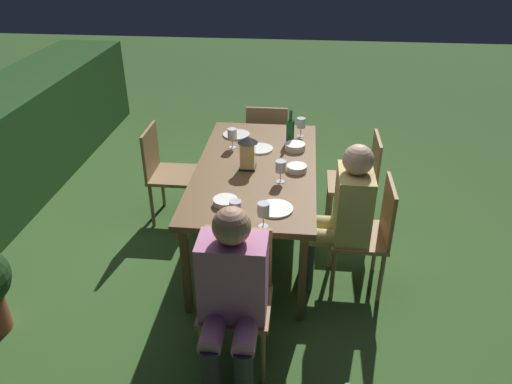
{
  "coord_description": "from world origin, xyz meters",
  "views": [
    {
      "loc": [
        -3.39,
        -0.34,
        2.46
      ],
      "look_at": [
        0.0,
        0.0,
        0.53
      ],
      "focal_mm": 34.41,
      "sensor_mm": 36.0,
      "label": 1
    }
  ],
  "objects_px": {
    "plate_c": "(275,209)",
    "chair_head_near": "(237,291)",
    "person_in_mustard": "(343,211)",
    "lantern_centerpiece": "(248,151)",
    "chair_side_left_b": "(359,179)",
    "wine_glass_c": "(281,167)",
    "dining_table": "(256,173)",
    "bowl_bread": "(297,168)",
    "wine_glass_a": "(263,211)",
    "wine_glass_d": "(232,135)",
    "bowl_olives": "(295,146)",
    "chair_side_right_b": "(165,169)",
    "green_bottle_on_table": "(290,131)",
    "plate_b": "(260,149)",
    "wine_glass_e": "(301,124)",
    "person_in_pink": "(232,294)",
    "chair_side_left_a": "(369,231)",
    "plate_a": "(236,135)",
    "bowl_salad": "(225,201)",
    "wine_glass_b": "(235,208)",
    "chair_head_far": "(267,140)"
  },
  "relations": [
    {
      "from": "plate_a",
      "to": "wine_glass_c",
      "type": "bearing_deg",
      "value": -152.14
    },
    {
      "from": "chair_side_left_b",
      "to": "person_in_pink",
      "type": "distance_m",
      "value": 1.95
    },
    {
      "from": "lantern_centerpiece",
      "to": "wine_glass_b",
      "type": "relative_size",
      "value": 1.57
    },
    {
      "from": "plate_b",
      "to": "plate_c",
      "type": "xyz_separation_m",
      "value": [
        -0.94,
        -0.19,
        0.0
      ]
    },
    {
      "from": "chair_side_left_b",
      "to": "chair_side_left_a",
      "type": "distance_m",
      "value": 0.81
    },
    {
      "from": "chair_head_far",
      "to": "person_in_pink",
      "type": "xyz_separation_m",
      "value": [
        -2.48,
        0.0,
        0.15
      ]
    },
    {
      "from": "wine_glass_c",
      "to": "plate_a",
      "type": "bearing_deg",
      "value": 27.86
    },
    {
      "from": "chair_side_left_b",
      "to": "person_in_mustard",
      "type": "xyz_separation_m",
      "value": [
        -0.81,
        0.2,
        0.15
      ]
    },
    {
      "from": "plate_c",
      "to": "bowl_olives",
      "type": "bearing_deg",
      "value": -5.9
    },
    {
      "from": "plate_b",
      "to": "wine_glass_d",
      "type": "bearing_deg",
      "value": 86.12
    },
    {
      "from": "person_in_pink",
      "to": "person_in_mustard",
      "type": "bearing_deg",
      "value": -35.18
    },
    {
      "from": "bowl_bread",
      "to": "bowl_olives",
      "type": "bearing_deg",
      "value": 3.66
    },
    {
      "from": "chair_side_right_b",
      "to": "bowl_salad",
      "type": "xyz_separation_m",
      "value": [
        -0.99,
        -0.71,
        0.3
      ]
    },
    {
      "from": "chair_side_right_b",
      "to": "green_bottle_on_table",
      "type": "bearing_deg",
      "value": -85.39
    },
    {
      "from": "chair_head_near",
      "to": "wine_glass_c",
      "type": "height_order",
      "value": "wine_glass_c"
    },
    {
      "from": "bowl_olives",
      "to": "wine_glass_c",
      "type": "bearing_deg",
      "value": 171.22
    },
    {
      "from": "lantern_centerpiece",
      "to": "plate_c",
      "type": "xyz_separation_m",
      "value": [
        -0.59,
        -0.25,
        -0.14
      ]
    },
    {
      "from": "person_in_mustard",
      "to": "lantern_centerpiece",
      "type": "height_order",
      "value": "person_in_mustard"
    },
    {
      "from": "plate_c",
      "to": "bowl_olives",
      "type": "relative_size",
      "value": 1.41
    },
    {
      "from": "wine_glass_b",
      "to": "bowl_olives",
      "type": "xyz_separation_m",
      "value": [
        1.17,
        -0.34,
        -0.09
      ]
    },
    {
      "from": "plate_b",
      "to": "bowl_olives",
      "type": "distance_m",
      "value": 0.29
    },
    {
      "from": "wine_glass_c",
      "to": "wine_glass_d",
      "type": "xyz_separation_m",
      "value": [
        0.57,
        0.43,
        0.0
      ]
    },
    {
      "from": "dining_table",
      "to": "plate_c",
      "type": "distance_m",
      "value": 0.66
    },
    {
      "from": "plate_c",
      "to": "bowl_salad",
      "type": "height_order",
      "value": "bowl_salad"
    },
    {
      "from": "chair_side_left_a",
      "to": "bowl_olives",
      "type": "height_order",
      "value": "chair_side_left_a"
    },
    {
      "from": "plate_c",
      "to": "chair_head_near",
      "type": "bearing_deg",
      "value": 159.78
    },
    {
      "from": "person_in_mustard",
      "to": "bowl_salad",
      "type": "xyz_separation_m",
      "value": [
        -0.19,
        0.81,
        0.14
      ]
    },
    {
      "from": "chair_head_near",
      "to": "bowl_salad",
      "type": "xyz_separation_m",
      "value": [
        0.55,
        0.15,
        0.3
      ]
    },
    {
      "from": "chair_head_near",
      "to": "wine_glass_c",
      "type": "bearing_deg",
      "value": -12.51
    },
    {
      "from": "lantern_centerpiece",
      "to": "chair_side_left_a",
      "type": "bearing_deg",
      "value": -112.02
    },
    {
      "from": "wine_glass_b",
      "to": "wine_glass_e",
      "type": "distance_m",
      "value": 1.51
    },
    {
      "from": "wine_glass_a",
      "to": "wine_glass_d",
      "type": "xyz_separation_m",
      "value": [
        1.17,
        0.36,
        0.0
      ]
    },
    {
      "from": "person_in_pink",
      "to": "wine_glass_d",
      "type": "xyz_separation_m",
      "value": [
        1.67,
        0.23,
        0.24
      ]
    },
    {
      "from": "wine_glass_c",
      "to": "bowl_olives",
      "type": "distance_m",
      "value": 0.59
    },
    {
      "from": "dining_table",
      "to": "chair_side_left_a",
      "type": "xyz_separation_m",
      "value": [
        -0.4,
        -0.86,
        -0.22
      ]
    },
    {
      "from": "chair_side_left_b",
      "to": "wine_glass_e",
      "type": "distance_m",
      "value": 0.69
    },
    {
      "from": "chair_head_near",
      "to": "person_in_pink",
      "type": "distance_m",
      "value": 0.25
    },
    {
      "from": "wine_glass_a",
      "to": "plate_c",
      "type": "bearing_deg",
      "value": -16.54
    },
    {
      "from": "person_in_pink",
      "to": "plate_b",
      "type": "xyz_separation_m",
      "value": [
        1.66,
        -0.0,
        0.13
      ]
    },
    {
      "from": "bowl_olives",
      "to": "person_in_pink",
      "type": "bearing_deg",
      "value": 170.18
    },
    {
      "from": "wine_glass_d",
      "to": "wine_glass_e",
      "type": "bearing_deg",
      "value": -61.79
    },
    {
      "from": "person_in_mustard",
      "to": "person_in_pink",
      "type": "bearing_deg",
      "value": 144.82
    },
    {
      "from": "dining_table",
      "to": "bowl_bread",
      "type": "distance_m",
      "value": 0.33
    },
    {
      "from": "bowl_salad",
      "to": "person_in_mustard",
      "type": "bearing_deg",
      "value": -76.91
    },
    {
      "from": "chair_side_left_b",
      "to": "wine_glass_c",
      "type": "height_order",
      "value": "wine_glass_c"
    },
    {
      "from": "chair_head_near",
      "to": "plate_b",
      "type": "distance_m",
      "value": 1.49
    },
    {
      "from": "wine_glass_e",
      "to": "bowl_bread",
      "type": "distance_m",
      "value": 0.69
    },
    {
      "from": "wine_glass_d",
      "to": "bowl_bread",
      "type": "bearing_deg",
      "value": -124.61
    },
    {
      "from": "dining_table",
      "to": "wine_glass_a",
      "type": "relative_size",
      "value": 10.59
    },
    {
      "from": "dining_table",
      "to": "wine_glass_e",
      "type": "distance_m",
      "value": 0.74
    }
  ]
}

